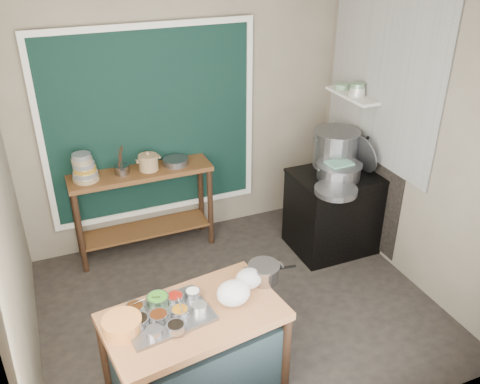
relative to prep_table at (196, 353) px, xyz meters
name	(u,v)px	position (x,y,z in m)	size (l,w,h in m)	color
floor	(238,308)	(0.65, 0.75, -0.39)	(3.50, 3.00, 0.02)	#2F2924
back_wall	(183,114)	(0.65, 2.26, 1.02)	(3.50, 0.02, 2.80)	#756C5A
left_wall	(2,215)	(-1.11, 0.75, 1.02)	(0.02, 3.00, 2.80)	#756C5A
right_wall	(414,140)	(2.41, 0.75, 1.02)	(0.02, 3.00, 2.80)	#756C5A
curtain_panel	(152,125)	(0.30, 2.22, 0.98)	(2.10, 0.02, 1.90)	black
curtain_frame	(152,125)	(0.30, 2.21, 0.98)	(2.22, 0.03, 2.02)	beige
tile_panel	(382,78)	(2.38, 1.30, 1.48)	(0.02, 1.70, 1.70)	#B2B2AA
soot_patch	(363,179)	(2.39, 1.40, 0.32)	(0.01, 1.30, 1.30)	black
wall_shelf	(352,95)	(2.28, 1.60, 1.23)	(0.22, 0.70, 0.03)	beige
prep_table	(196,353)	(0.00, 0.00, 0.00)	(1.25, 0.72, 0.75)	#9C6138
back_counter	(144,211)	(0.10, 2.03, 0.10)	(1.45, 0.40, 0.95)	#553318
stove_block	(335,212)	(2.00, 1.30, 0.05)	(0.90, 0.68, 0.85)	black
stove_top	(338,176)	(2.00, 1.30, 0.49)	(0.92, 0.69, 0.03)	black
condiment_tray	(167,316)	(-0.18, 0.03, 0.39)	(0.60, 0.43, 0.03)	gray
condiment_bowls	(163,311)	(-0.20, 0.05, 0.43)	(0.56, 0.45, 0.06)	gray
yellow_basin	(122,325)	(-0.49, 0.02, 0.43)	(0.27, 0.27, 0.10)	#CA7B3B
saucepan	(264,272)	(0.62, 0.16, 0.44)	(0.25, 0.25, 0.14)	gray
plastic_bag_a	(233,293)	(0.30, 0.00, 0.47)	(0.25, 0.21, 0.19)	white
plastic_bag_b	(249,279)	(0.48, 0.13, 0.45)	(0.21, 0.17, 0.15)	white
bowl_stack	(84,169)	(-0.44, 2.02, 0.70)	(0.25, 0.25, 0.28)	tan
utensil_cup	(122,170)	(-0.08, 2.03, 0.62)	(0.15, 0.15, 0.09)	gray
ceramic_crock	(148,163)	(0.19, 2.02, 0.65)	(0.21, 0.21, 0.14)	#957351
wide_bowl	(176,161)	(0.48, 2.04, 0.61)	(0.26, 0.26, 0.07)	gray
stock_pot	(336,148)	(2.08, 1.51, 0.70)	(0.50, 0.50, 0.39)	gray
pot_lid	(364,155)	(2.26, 1.26, 0.70)	(0.39, 0.39, 0.02)	gray
steamer	(339,171)	(1.95, 1.24, 0.58)	(0.47, 0.47, 0.15)	gray
green_cloth	(339,163)	(1.95, 1.24, 0.67)	(0.24, 0.19, 0.02)	#609F82
shallow_pan	(336,190)	(1.75, 0.96, 0.53)	(0.42, 0.42, 0.05)	gray
shelf_bowl_stack	(357,90)	(2.28, 1.53, 1.30)	(0.17, 0.17, 0.13)	silver
shelf_bowl_green	(342,86)	(2.28, 1.80, 1.27)	(0.15, 0.15, 0.05)	gray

